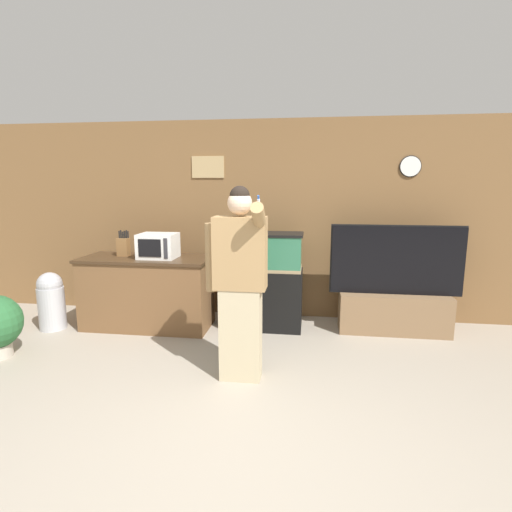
{
  "coord_description": "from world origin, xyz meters",
  "views": [
    {
      "loc": [
        0.47,
        -2.39,
        1.79
      ],
      "look_at": [
        -0.08,
        1.62,
        1.05
      ],
      "focal_mm": 28.0,
      "sensor_mm": 36.0,
      "label": 1
    }
  ],
  "objects_px": {
    "tv_on_stand": "(394,301)",
    "aquarium_on_stand": "(264,281)",
    "trash_bin": "(51,300)",
    "knife_block": "(123,246)",
    "person_standing": "(239,282)",
    "microwave": "(158,246)",
    "counter_island": "(148,292)"
  },
  "relations": [
    {
      "from": "knife_block",
      "to": "aquarium_on_stand",
      "type": "relative_size",
      "value": 0.27
    },
    {
      "from": "tv_on_stand",
      "to": "person_standing",
      "type": "xyz_separation_m",
      "value": [
        -1.64,
        -1.41,
        0.54
      ]
    },
    {
      "from": "microwave",
      "to": "person_standing",
      "type": "relative_size",
      "value": 0.25
    },
    {
      "from": "counter_island",
      "to": "person_standing",
      "type": "distance_m",
      "value": 1.88
    },
    {
      "from": "aquarium_on_stand",
      "to": "trash_bin",
      "type": "relative_size",
      "value": 1.67
    },
    {
      "from": "microwave",
      "to": "trash_bin",
      "type": "bearing_deg",
      "value": -170.5
    },
    {
      "from": "counter_island",
      "to": "aquarium_on_stand",
      "type": "bearing_deg",
      "value": 6.23
    },
    {
      "from": "counter_island",
      "to": "trash_bin",
      "type": "xyz_separation_m",
      "value": [
        -1.15,
        -0.25,
        -0.08
      ]
    },
    {
      "from": "knife_block",
      "to": "trash_bin",
      "type": "distance_m",
      "value": 1.1
    },
    {
      "from": "microwave",
      "to": "aquarium_on_stand",
      "type": "xyz_separation_m",
      "value": [
        1.28,
        0.18,
        -0.44
      ]
    },
    {
      "from": "counter_island",
      "to": "microwave",
      "type": "relative_size",
      "value": 3.6
    },
    {
      "from": "knife_block",
      "to": "tv_on_stand",
      "type": "xyz_separation_m",
      "value": [
        3.34,
        0.17,
        -0.63
      ]
    },
    {
      "from": "aquarium_on_stand",
      "to": "trash_bin",
      "type": "bearing_deg",
      "value": -171.16
    },
    {
      "from": "microwave",
      "to": "knife_block",
      "type": "height_order",
      "value": "knife_block"
    },
    {
      "from": "tv_on_stand",
      "to": "aquarium_on_stand",
      "type": "bearing_deg",
      "value": -177.64
    },
    {
      "from": "counter_island",
      "to": "trash_bin",
      "type": "height_order",
      "value": "counter_island"
    },
    {
      "from": "counter_island",
      "to": "knife_block",
      "type": "xyz_separation_m",
      "value": [
        -0.31,
        0.05,
        0.57
      ]
    },
    {
      "from": "counter_island",
      "to": "person_standing",
      "type": "height_order",
      "value": "person_standing"
    },
    {
      "from": "knife_block",
      "to": "tv_on_stand",
      "type": "distance_m",
      "value": 3.4
    },
    {
      "from": "microwave",
      "to": "person_standing",
      "type": "xyz_separation_m",
      "value": [
        1.21,
        -1.16,
        -0.12
      ]
    },
    {
      "from": "aquarium_on_stand",
      "to": "knife_block",
      "type": "bearing_deg",
      "value": -176.64
    },
    {
      "from": "counter_island",
      "to": "microwave",
      "type": "xyz_separation_m",
      "value": [
        0.17,
        -0.02,
        0.59
      ]
    },
    {
      "from": "microwave",
      "to": "aquarium_on_stand",
      "type": "height_order",
      "value": "aquarium_on_stand"
    },
    {
      "from": "counter_island",
      "to": "trash_bin",
      "type": "relative_size",
      "value": 2.23
    },
    {
      "from": "knife_block",
      "to": "person_standing",
      "type": "xyz_separation_m",
      "value": [
        1.7,
        -1.24,
        -0.09
      ]
    },
    {
      "from": "aquarium_on_stand",
      "to": "tv_on_stand",
      "type": "relative_size",
      "value": 0.77
    },
    {
      "from": "tv_on_stand",
      "to": "trash_bin",
      "type": "relative_size",
      "value": 2.17
    },
    {
      "from": "microwave",
      "to": "trash_bin",
      "type": "relative_size",
      "value": 0.62
    },
    {
      "from": "microwave",
      "to": "tv_on_stand",
      "type": "height_order",
      "value": "tv_on_stand"
    },
    {
      "from": "aquarium_on_stand",
      "to": "trash_bin",
      "type": "distance_m",
      "value": 2.65
    },
    {
      "from": "knife_block",
      "to": "tv_on_stand",
      "type": "bearing_deg",
      "value": 2.89
    },
    {
      "from": "microwave",
      "to": "tv_on_stand",
      "type": "xyz_separation_m",
      "value": [
        2.85,
        0.25,
        -0.65
      ]
    }
  ]
}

